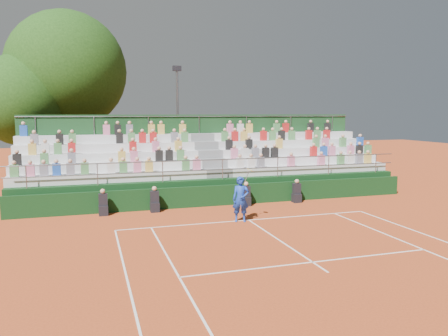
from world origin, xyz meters
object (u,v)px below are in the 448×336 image
object	(u,v)px
floodlight_mast	(177,112)
tree_west	(23,100)
tree_east	(67,71)
tennis_player	(241,199)

from	to	relation	value
floodlight_mast	tree_west	bearing A→B (deg)	-172.61
tree_east	floodlight_mast	world-z (taller)	tree_east
tree_west	tennis_player	bearing A→B (deg)	-52.26
tennis_player	tree_east	world-z (taller)	tree_east
tennis_player	tree_west	xyz separation A→B (m)	(-9.62, 12.43, 4.31)
tennis_player	floodlight_mast	world-z (taller)	floodlight_mast
tennis_player	floodlight_mast	distance (m)	14.15
tennis_player	tree_east	size ratio (longest dim) A/B	0.20
tree_east	tree_west	bearing A→B (deg)	-156.15
tennis_player	tree_west	distance (m)	16.29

